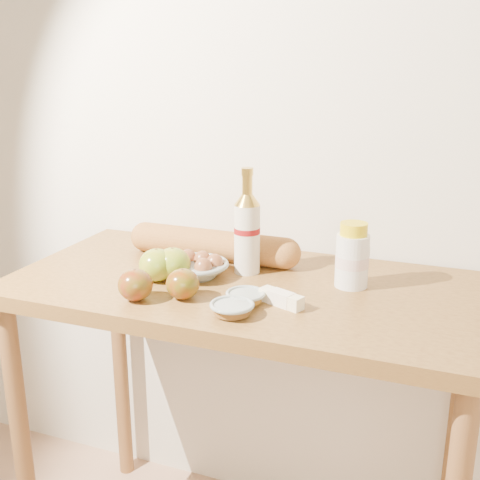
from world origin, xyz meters
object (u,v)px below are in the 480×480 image
Objects in this scene: table at (244,326)px; egg_bowl at (197,267)px; baguette at (212,245)px; cream_bottle at (352,257)px; bourbon_bottle at (247,231)px.

table is 0.20m from egg_bowl.
cream_bottle is at bearing -8.84° from baguette.
baguette is (-0.02, 0.14, 0.02)m from egg_bowl.
table is at bearing -72.58° from bourbon_bottle.
bourbon_bottle is 1.72× the size of cream_bottle.
egg_bowl reaches higher than table.
cream_bottle is at bearing 14.70° from table.
table is at bearing 1.17° from egg_bowl.
baguette is at bearing 137.03° from table.
bourbon_bottle reaches higher than egg_bowl.
bourbon_bottle is 0.16m from baguette.
baguette reaches higher than egg_bowl.
baguette is at bearing 145.77° from cream_bottle.
bourbon_bottle is 0.28m from cream_bottle.
table is 0.26m from baguette.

